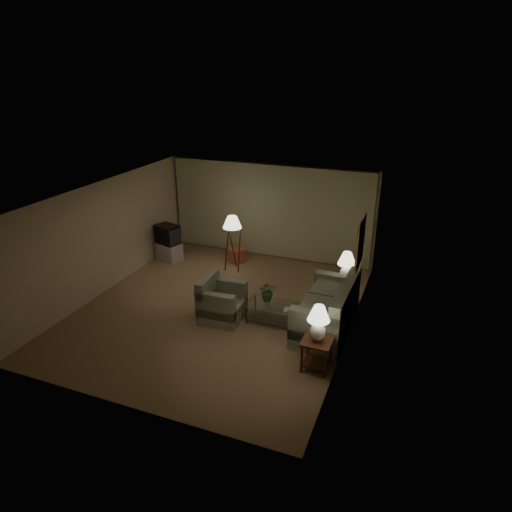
{
  "coord_description": "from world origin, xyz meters",
  "views": [
    {
      "loc": [
        4.15,
        -8.28,
        5.22
      ],
      "look_at": [
        0.7,
        0.6,
        1.18
      ],
      "focal_mm": 32.0,
      "sensor_mm": 36.0,
      "label": 1
    }
  ],
  "objects_px": {
    "coffee_table": "(274,311)",
    "vase": "(268,301)",
    "ottoman": "(237,254)",
    "armchair": "(222,303)",
    "side_table_near": "(317,349)",
    "tv_cabinet": "(169,251)",
    "table_lamp_near": "(318,320)",
    "crt_tv": "(168,234)",
    "sofa": "(326,311)",
    "side_table_far": "(344,289)",
    "table_lamp_far": "(347,264)",
    "floor_lamp": "(233,242)"
  },
  "relations": [
    {
      "from": "coffee_table",
      "to": "ottoman",
      "type": "xyz_separation_m",
      "value": [
        -2.11,
        2.81,
        -0.08
      ]
    },
    {
      "from": "side_table_near",
      "to": "tv_cabinet",
      "type": "distance_m",
      "value": 6.23
    },
    {
      "from": "side_table_near",
      "to": "side_table_far",
      "type": "distance_m",
      "value": 2.6
    },
    {
      "from": "sofa",
      "to": "floor_lamp",
      "type": "distance_m",
      "value": 3.71
    },
    {
      "from": "armchair",
      "to": "coffee_table",
      "type": "distance_m",
      "value": 1.15
    },
    {
      "from": "coffee_table",
      "to": "ottoman",
      "type": "relative_size",
      "value": 2.11
    },
    {
      "from": "coffee_table",
      "to": "floor_lamp",
      "type": "height_order",
      "value": "floor_lamp"
    },
    {
      "from": "sofa",
      "to": "tv_cabinet",
      "type": "distance_m",
      "value": 5.46
    },
    {
      "from": "side_table_near",
      "to": "side_table_far",
      "type": "relative_size",
      "value": 1.0
    },
    {
      "from": "side_table_near",
      "to": "ottoman",
      "type": "xyz_separation_m",
      "value": [
        -3.36,
        4.06,
        -0.22
      ]
    },
    {
      "from": "coffee_table",
      "to": "vase",
      "type": "height_order",
      "value": "vase"
    },
    {
      "from": "table_lamp_near",
      "to": "sofa",
      "type": "bearing_deg",
      "value": 96.34
    },
    {
      "from": "table_lamp_far",
      "to": "tv_cabinet",
      "type": "height_order",
      "value": "table_lamp_far"
    },
    {
      "from": "crt_tv",
      "to": "ottoman",
      "type": "distance_m",
      "value": 2.03
    },
    {
      "from": "side_table_far",
      "to": "sofa",
      "type": "bearing_deg",
      "value": -96.84
    },
    {
      "from": "sofa",
      "to": "side_table_far",
      "type": "distance_m",
      "value": 1.26
    },
    {
      "from": "side_table_near",
      "to": "table_lamp_far",
      "type": "bearing_deg",
      "value": 90.0
    },
    {
      "from": "crt_tv",
      "to": "ottoman",
      "type": "relative_size",
      "value": 1.25
    },
    {
      "from": "side_table_near",
      "to": "table_lamp_near",
      "type": "relative_size",
      "value": 0.86
    },
    {
      "from": "sofa",
      "to": "tv_cabinet",
      "type": "bearing_deg",
      "value": -110.63
    },
    {
      "from": "side_table_far",
      "to": "coffee_table",
      "type": "xyz_separation_m",
      "value": [
        -1.25,
        -1.35,
        -0.11
      ]
    },
    {
      "from": "sofa",
      "to": "ottoman",
      "type": "bearing_deg",
      "value": -128.42
    },
    {
      "from": "armchair",
      "to": "table_lamp_near",
      "type": "bearing_deg",
      "value": -115.35
    },
    {
      "from": "armchair",
      "to": "coffee_table",
      "type": "xyz_separation_m",
      "value": [
        1.12,
        0.26,
        -0.11
      ]
    },
    {
      "from": "coffee_table",
      "to": "tv_cabinet",
      "type": "relative_size",
      "value": 1.51
    },
    {
      "from": "tv_cabinet",
      "to": "ottoman",
      "type": "distance_m",
      "value": 1.95
    },
    {
      "from": "coffee_table",
      "to": "vase",
      "type": "relative_size",
      "value": 7.47
    },
    {
      "from": "table_lamp_far",
      "to": "tv_cabinet",
      "type": "xyz_separation_m",
      "value": [
        -5.2,
        0.83,
        -0.77
      ]
    },
    {
      "from": "sofa",
      "to": "floor_lamp",
      "type": "relative_size",
      "value": 1.34
    },
    {
      "from": "tv_cabinet",
      "to": "ottoman",
      "type": "xyz_separation_m",
      "value": [
        1.84,
        0.63,
        -0.06
      ]
    },
    {
      "from": "coffee_table",
      "to": "sofa",
      "type": "bearing_deg",
      "value": 5.19
    },
    {
      "from": "ottoman",
      "to": "floor_lamp",
      "type": "bearing_deg",
      "value": -75.45
    },
    {
      "from": "ottoman",
      "to": "armchair",
      "type": "bearing_deg",
      "value": -72.1
    },
    {
      "from": "armchair",
      "to": "floor_lamp",
      "type": "xyz_separation_m",
      "value": [
        -0.83,
        2.44,
        0.42
      ]
    },
    {
      "from": "floor_lamp",
      "to": "table_lamp_near",
      "type": "bearing_deg",
      "value": -47.03
    },
    {
      "from": "tv_cabinet",
      "to": "floor_lamp",
      "type": "bearing_deg",
      "value": 16.98
    },
    {
      "from": "crt_tv",
      "to": "floor_lamp",
      "type": "height_order",
      "value": "floor_lamp"
    },
    {
      "from": "table_lamp_near",
      "to": "tv_cabinet",
      "type": "relative_size",
      "value": 0.86
    },
    {
      "from": "table_lamp_near",
      "to": "crt_tv",
      "type": "relative_size",
      "value": 0.96
    },
    {
      "from": "tv_cabinet",
      "to": "vase",
      "type": "relative_size",
      "value": 4.95
    },
    {
      "from": "armchair",
      "to": "side_table_near",
      "type": "xyz_separation_m",
      "value": [
        2.37,
        -0.99,
        0.02
      ]
    },
    {
      "from": "sofa",
      "to": "armchair",
      "type": "height_order",
      "value": "sofa"
    },
    {
      "from": "floor_lamp",
      "to": "ottoman",
      "type": "distance_m",
      "value": 0.89
    },
    {
      "from": "tv_cabinet",
      "to": "coffee_table",
      "type": "bearing_deg",
      "value": -12.01
    },
    {
      "from": "side_table_near",
      "to": "vase",
      "type": "xyz_separation_m",
      "value": [
        -1.4,
        1.25,
        0.09
      ]
    },
    {
      "from": "coffee_table",
      "to": "table_lamp_far",
      "type": "bearing_deg",
      "value": 47.17
    },
    {
      "from": "armchair",
      "to": "table_lamp_far",
      "type": "xyz_separation_m",
      "value": [
        2.37,
        1.61,
        0.64
      ]
    },
    {
      "from": "armchair",
      "to": "vase",
      "type": "bearing_deg",
      "value": -77.49
    },
    {
      "from": "sofa",
      "to": "crt_tv",
      "type": "distance_m",
      "value": 5.47
    },
    {
      "from": "armchair",
      "to": "vase",
      "type": "height_order",
      "value": "armchair"
    }
  ]
}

